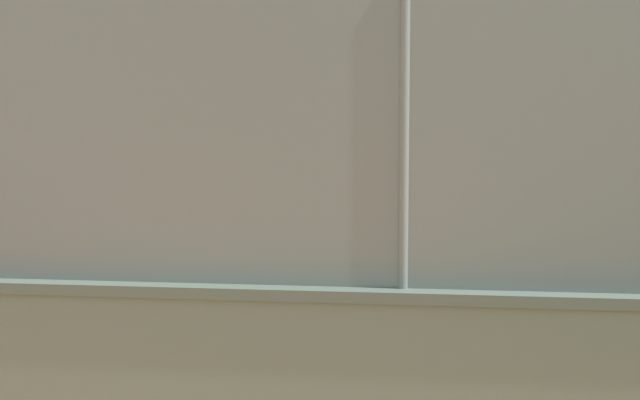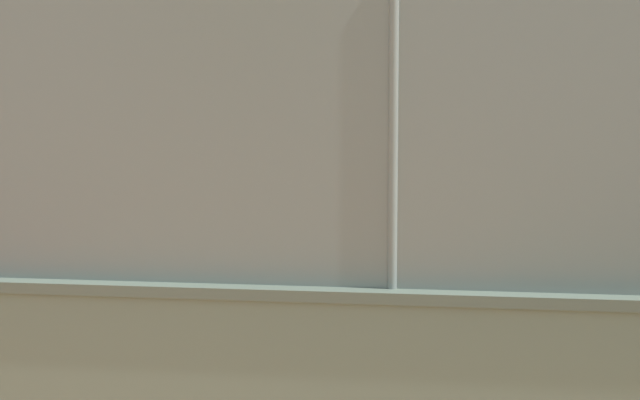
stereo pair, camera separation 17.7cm
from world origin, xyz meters
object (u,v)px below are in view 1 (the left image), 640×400
Objects in this scene: player_near_wall_returning at (396,216)px; player_foreground_swinging at (268,196)px; sports_ball at (187,243)px; player_crossing_court at (115,248)px.

player_foreground_swinging is at bearing -57.06° from player_near_wall_returning.
player_foreground_swinging is 1.84m from sports_ball.
sports_ball is at bearing -82.37° from player_crossing_court.
player_near_wall_returning is 1.12× the size of player_crossing_court.
sports_ball is (4.09, -3.28, -0.94)m from player_near_wall_returning.
player_foreground_swinging is 6.98m from player_crossing_court.
player_near_wall_returning is (-2.71, 4.18, 0.13)m from player_foreground_swinging.
player_foreground_swinging reaches higher than sports_ball.
player_foreground_swinging is at bearing -146.98° from sports_ball.
player_foreground_swinging is at bearing -94.67° from player_crossing_court.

